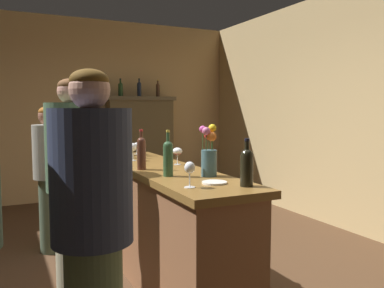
# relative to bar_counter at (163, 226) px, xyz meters

# --- Properties ---
(wall_back) EXTENTS (5.60, 0.12, 2.89)m
(wall_back) POSITION_rel_bar_counter_xyz_m (-0.22, 3.58, 0.95)
(wall_back) COLOR tan
(wall_back) RESTS_ON ground
(bar_counter) EXTENTS (0.57, 2.33, 0.98)m
(bar_counter) POSITION_rel_bar_counter_xyz_m (0.00, 0.00, 0.00)
(bar_counter) COLOR brown
(bar_counter) RESTS_ON ground
(display_cabinet) EXTENTS (1.15, 0.37, 1.66)m
(display_cabinet) POSITION_rel_bar_counter_xyz_m (0.90, 3.30, 0.37)
(display_cabinet) COLOR #4E4029
(display_cabinet) RESTS_ON ground
(wine_bottle_merlot) EXTENTS (0.07, 0.07, 0.33)m
(wine_bottle_merlot) POSITION_rel_bar_counter_xyz_m (-0.12, -0.41, 0.63)
(wine_bottle_merlot) COLOR #2E4E2F
(wine_bottle_merlot) RESTS_ON bar_counter
(wine_bottle_syrah) EXTENTS (0.08, 0.08, 0.30)m
(wine_bottle_syrah) POSITION_rel_bar_counter_xyz_m (0.17, -0.96, 0.62)
(wine_bottle_syrah) COLOR black
(wine_bottle_syrah) RESTS_ON bar_counter
(wine_bottle_riesling) EXTENTS (0.07, 0.07, 0.32)m
(wine_bottle_riesling) POSITION_rel_bar_counter_xyz_m (-0.02, 0.92, 0.64)
(wine_bottle_riesling) COLOR #1F2C38
(wine_bottle_riesling) RESTS_ON bar_counter
(wine_bottle_pinot) EXTENTS (0.07, 0.07, 0.28)m
(wine_bottle_pinot) POSITION_rel_bar_counter_xyz_m (-0.09, 0.74, 0.61)
(wine_bottle_pinot) COLOR #19341E
(wine_bottle_pinot) RESTS_ON bar_counter
(wine_bottle_chardonnay) EXTENTS (0.07, 0.07, 0.32)m
(wine_bottle_chardonnay) POSITION_rel_bar_counter_xyz_m (-0.19, -0.04, 0.63)
(wine_bottle_chardonnay) COLOR #49261B
(wine_bottle_chardonnay) RESTS_ON bar_counter
(wine_glass_front) EXTENTS (0.08, 0.08, 0.15)m
(wine_glass_front) POSITION_rel_bar_counter_xyz_m (0.17, 0.09, 0.60)
(wine_glass_front) COLOR white
(wine_glass_front) RESTS_ON bar_counter
(wine_glass_mid) EXTENTS (0.07, 0.07, 0.12)m
(wine_glass_mid) POSITION_rel_bar_counter_xyz_m (0.10, 0.99, 0.58)
(wine_glass_mid) COLOR white
(wine_glass_mid) RESTS_ON bar_counter
(wine_glass_rear) EXTENTS (0.07, 0.07, 0.16)m
(wine_glass_rear) POSITION_rel_bar_counter_xyz_m (-0.16, -0.85, 0.60)
(wine_glass_rear) COLOR white
(wine_glass_rear) RESTS_ON bar_counter
(wine_glass_spare) EXTENTS (0.07, 0.07, 0.16)m
(wine_glass_spare) POSITION_rel_bar_counter_xyz_m (-0.09, 0.51, 0.61)
(wine_glass_spare) COLOR white
(wine_glass_spare) RESTS_ON bar_counter
(flower_arrangement) EXTENTS (0.12, 0.14, 0.37)m
(flower_arrangement) POSITION_rel_bar_counter_xyz_m (0.14, -0.54, 0.65)
(flower_arrangement) COLOR #395961
(flower_arrangement) RESTS_ON bar_counter
(cheese_plate) EXTENTS (0.16, 0.16, 0.01)m
(cheese_plate) POSITION_rel_bar_counter_xyz_m (0.04, -0.80, 0.49)
(cheese_plate) COLOR white
(cheese_plate) RESTS_ON bar_counter
(display_bottle_left) EXTENTS (0.08, 0.08, 0.28)m
(display_bottle_left) POSITION_rel_bar_counter_xyz_m (0.58, 3.30, 1.28)
(display_bottle_left) COLOR #1E3C1D
(display_bottle_left) RESTS_ON display_cabinet
(display_bottle_midleft) EXTENTS (0.07, 0.07, 0.29)m
(display_bottle_midleft) POSITION_rel_bar_counter_xyz_m (0.89, 3.30, 1.29)
(display_bottle_midleft) COLOR #1B2438
(display_bottle_midleft) RESTS_ON display_cabinet
(display_bottle_center) EXTENTS (0.06, 0.06, 0.29)m
(display_bottle_center) POSITION_rel_bar_counter_xyz_m (1.22, 3.30, 1.29)
(display_bottle_center) COLOR #4A2F20
(display_bottle_center) RESTS_ON display_cabinet
(patron_redhead) EXTENTS (0.38, 0.38, 1.68)m
(patron_redhead) POSITION_rel_bar_counter_xyz_m (-0.72, 0.01, 0.42)
(patron_redhead) COLOR #B1AC8A
(patron_redhead) RESTS_ON ground
(patron_in_grey) EXTENTS (0.38, 0.38, 1.64)m
(patron_in_grey) POSITION_rel_bar_counter_xyz_m (-0.81, -1.16, 0.40)
(patron_in_grey) COLOR #4F6143
(patron_in_grey) RESTS_ON ground
(patron_in_navy) EXTENTS (0.32, 0.32, 1.48)m
(patron_in_navy) POSITION_rel_bar_counter_xyz_m (-0.75, 1.20, 0.32)
(patron_in_navy) COLOR #4D5F48
(patron_in_navy) RESTS_ON ground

